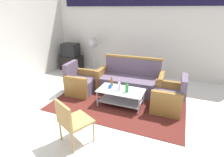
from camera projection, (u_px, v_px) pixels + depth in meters
ground_plane at (108, 118)px, 3.86m from camera, size 14.00×14.00×0.00m
wall_back at (143, 32)px, 5.95m from camera, size 6.52×0.19×2.80m
rug at (119, 101)px, 4.55m from camera, size 3.20×2.17×0.01m
couch at (130, 81)px, 5.00m from camera, size 1.83×0.81×0.96m
armchair_left at (80, 83)px, 4.94m from camera, size 0.74×0.79×0.85m
armchair_right at (169, 99)px, 4.09m from camera, size 0.71×0.77×0.85m
coffee_table at (121, 95)px, 4.29m from camera, size 1.10×0.60×0.40m
bottle_green at (127, 88)px, 4.10m from camera, size 0.08×0.08×0.27m
bottle_brown at (112, 82)px, 4.42m from camera, size 0.07×0.07×0.26m
bottle_clear at (119, 86)px, 4.17m from camera, size 0.06×0.06×0.30m
cup at (110, 86)px, 4.32m from camera, size 0.08×0.08×0.10m
tv_stand at (71, 63)px, 6.88m from camera, size 0.80×0.50×0.52m
television at (70, 50)px, 6.69m from camera, size 0.61×0.46×0.48m
pedestal_fan at (93, 45)px, 6.31m from camera, size 0.36×0.36×1.27m
wicker_chair at (71, 119)px, 2.98m from camera, size 0.64×0.64×0.84m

